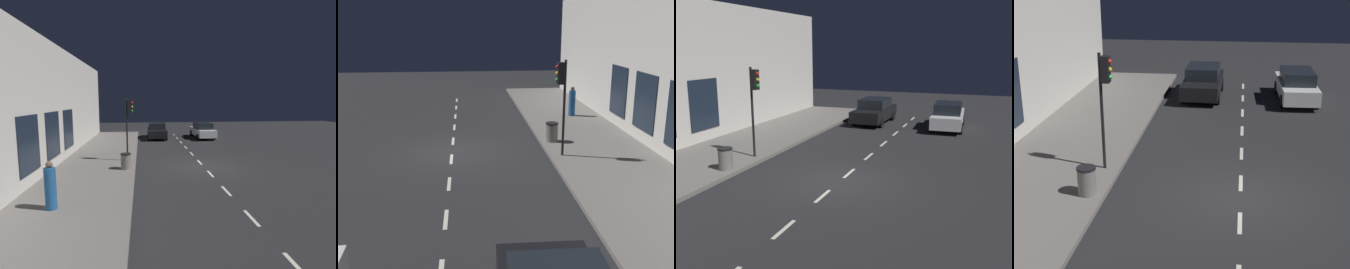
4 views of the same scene
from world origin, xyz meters
The scene contains 7 objects.
ground_plane centered at (0.00, 0.00, 0.00)m, with size 60.00×60.00×0.00m, color #232326.
sidewalk centered at (6.25, 0.00, 0.07)m, with size 4.50×32.00×0.15m.
building_facade centered at (8.80, 0.00, 3.54)m, with size 0.65×32.00×7.10m.
lane_centre_line centered at (0.00, -1.00, 0.00)m, with size 0.12×27.20×0.01m.
traffic_light centered at (4.39, -1.37, 3.01)m, with size 0.45×0.32×3.85m.
pedestrian_0 centered at (6.78, 5.71, 0.93)m, with size 0.54×0.54×1.70m.
trash_bin centered at (4.51, 0.65, 0.58)m, with size 0.57×0.57×0.86m.
Camera 2 is at (0.66, -16.51, 5.34)m, focal length 42.55 mm.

